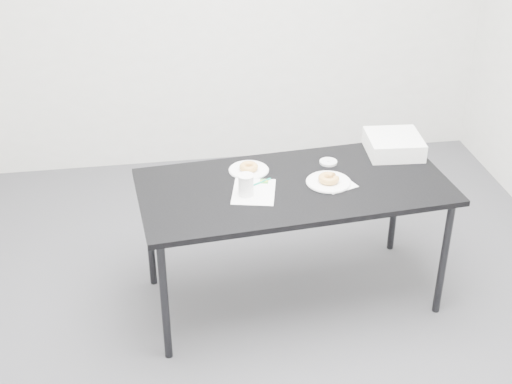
{
  "coord_description": "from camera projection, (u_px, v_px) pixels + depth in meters",
  "views": [
    {
      "loc": [
        -0.55,
        -3.11,
        2.64
      ],
      "look_at": [
        -0.06,
        0.02,
        0.81
      ],
      "focal_mm": 50.0,
      "sensor_mm": 36.0,
      "label": 1
    }
  ],
  "objects": [
    {
      "name": "scorecard",
      "position": [
        254.0,
        192.0,
        3.76
      ],
      "size": [
        0.28,
        0.32,
        0.0
      ],
      "primitive_type": "cube",
      "rotation": [
        0.0,
        0.0,
        -0.22
      ],
      "color": "white",
      "rests_on": "table"
    },
    {
      "name": "floor",
      "position": [
        267.0,
        316.0,
        4.05
      ],
      "size": [
        4.0,
        4.0,
        0.0
      ],
      "primitive_type": "plane",
      "color": "#47464B",
      "rests_on": "ground"
    },
    {
      "name": "coffee_cup",
      "position": [
        246.0,
        185.0,
        3.7
      ],
      "size": [
        0.08,
        0.08,
        0.12
      ],
      "primitive_type": "cylinder",
      "color": "white",
      "rests_on": "table"
    },
    {
      "name": "donut_far",
      "position": [
        249.0,
        167.0,
        3.96
      ],
      "size": [
        0.11,
        0.11,
        0.03
      ],
      "primitive_type": "torus",
      "rotation": [
        0.0,
        0.0,
        -0.09
      ],
      "color": "gold",
      "rests_on": "plate_far"
    },
    {
      "name": "bakery_box",
      "position": [
        394.0,
        144.0,
        4.14
      ],
      "size": [
        0.33,
        0.33,
        0.1
      ],
      "primitive_type": "cube",
      "rotation": [
        0.0,
        0.0,
        -0.08
      ],
      "color": "white",
      "rests_on": "table"
    },
    {
      "name": "logo_patch",
      "position": [
        264.0,
        181.0,
        3.85
      ],
      "size": [
        0.05,
        0.05,
        0.0
      ],
      "primitive_type": "cube",
      "rotation": [
        0.0,
        0.0,
        -0.22
      ],
      "color": "#36922A",
      "rests_on": "scorecard"
    },
    {
      "name": "donut_near",
      "position": [
        329.0,
        178.0,
        3.83
      ],
      "size": [
        0.14,
        0.14,
        0.04
      ],
      "primitive_type": "torus",
      "rotation": [
        0.0,
        0.0,
        0.22
      ],
      "color": "gold",
      "rests_on": "plate_near"
    },
    {
      "name": "cup_lid",
      "position": [
        328.0,
        162.0,
        4.04
      ],
      "size": [
        0.1,
        0.1,
        0.01
      ],
      "primitive_type": "cylinder",
      "color": "silver",
      "rests_on": "table"
    },
    {
      "name": "pen",
      "position": [
        261.0,
        182.0,
        3.84
      ],
      "size": [
        0.12,
        0.07,
        0.01
      ],
      "primitive_type": "cylinder",
      "rotation": [
        0.0,
        1.57,
        0.53
      ],
      "color": "#0E9C77",
      "rests_on": "scorecard"
    },
    {
      "name": "table",
      "position": [
        294.0,
        194.0,
        3.86
      ],
      "size": [
        1.73,
        0.92,
        0.76
      ],
      "rotation": [
        0.0,
        0.0,
        0.09
      ],
      "color": "black",
      "rests_on": "floor"
    },
    {
      "name": "plate_near",
      "position": [
        329.0,
        182.0,
        3.84
      ],
      "size": [
        0.24,
        0.24,
        0.01
      ],
      "primitive_type": "cylinder",
      "color": "white",
      "rests_on": "napkin"
    },
    {
      "name": "napkin",
      "position": [
        337.0,
        184.0,
        3.83
      ],
      "size": [
        0.22,
        0.22,
        0.0
      ],
      "primitive_type": "cube",
      "rotation": [
        0.0,
        0.0,
        0.36
      ],
      "color": "white",
      "rests_on": "table"
    },
    {
      "name": "plate_far",
      "position": [
        249.0,
        170.0,
        3.97
      ],
      "size": [
        0.22,
        0.22,
        0.01
      ],
      "primitive_type": "cylinder",
      "color": "white",
      "rests_on": "table"
    }
  ]
}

